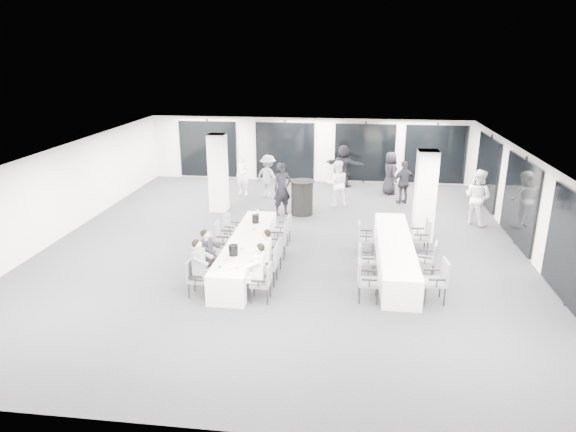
{
  "coord_description": "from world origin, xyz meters",
  "views": [
    {
      "loc": [
        1.95,
        -14.35,
        5.64
      ],
      "look_at": [
        0.17,
        -0.2,
        0.99
      ],
      "focal_mm": 32.0,
      "sensor_mm": 36.0,
      "label": 1
    }
  ],
  "objects_px": {
    "chair_main_right_second": "(270,263)",
    "standing_guest_b": "(337,180)",
    "chair_main_left_near": "(195,276)",
    "chair_main_left_far": "(230,227)",
    "standing_guest_e": "(390,170)",
    "chair_main_right_near": "(264,280)",
    "standing_guest_d": "(404,180)",
    "chair_side_left_near": "(365,278)",
    "ice_bucket_far": "(256,219)",
    "chair_side_right_mid": "(429,257)",
    "banquet_table_side": "(395,254)",
    "chair_side_left_far": "(363,236)",
    "chair_main_right_fourth": "(280,238)",
    "chair_main_left_mid": "(212,249)",
    "standing_guest_h": "(478,193)",
    "chair_main_left_second": "(203,262)",
    "chair_main_left_fourth": "(222,236)",
    "standing_guest_f": "(344,163)",
    "ice_bucket_near": "(233,250)",
    "chair_main_right_far": "(285,227)",
    "chair_side_right_far": "(422,234)",
    "standing_guest_g": "(243,173)",
    "standing_guest_a": "(282,186)",
    "cocktail_table": "(302,197)",
    "chair_main_right_mid": "(274,253)",
    "chair_side_left_mid": "(364,258)",
    "banquet_table_main": "(246,252)"
  },
  "relations": [
    {
      "from": "chair_main_right_second",
      "to": "ice_bucket_far",
      "type": "bearing_deg",
      "value": 20.37
    },
    {
      "from": "chair_main_right_far",
      "to": "chair_side_right_far",
      "type": "xyz_separation_m",
      "value": [
        4.01,
        -0.3,
        0.07
      ]
    },
    {
      "from": "chair_main_right_near",
      "to": "standing_guest_d",
      "type": "relative_size",
      "value": 0.49
    },
    {
      "from": "chair_main_left_fourth",
      "to": "standing_guest_b",
      "type": "bearing_deg",
      "value": 148.51
    },
    {
      "from": "chair_main_right_fourth",
      "to": "standing_guest_e",
      "type": "xyz_separation_m",
      "value": [
        3.48,
        7.21,
        0.41
      ]
    },
    {
      "from": "cocktail_table",
      "to": "standing_guest_h",
      "type": "distance_m",
      "value": 5.94
    },
    {
      "from": "chair_main_left_far",
      "to": "standing_guest_e",
      "type": "height_order",
      "value": "standing_guest_e"
    },
    {
      "from": "chair_main_right_near",
      "to": "standing_guest_b",
      "type": "height_order",
      "value": "standing_guest_b"
    },
    {
      "from": "standing_guest_h",
      "to": "ice_bucket_far",
      "type": "xyz_separation_m",
      "value": [
        -6.97,
        -3.0,
        -0.2
      ]
    },
    {
      "from": "chair_main_right_second",
      "to": "chair_side_left_near",
      "type": "xyz_separation_m",
      "value": [
        2.33,
        -0.61,
        -0.01
      ]
    },
    {
      "from": "chair_main_left_fourth",
      "to": "chair_main_right_near",
      "type": "relative_size",
      "value": 1.07
    },
    {
      "from": "chair_side_right_mid",
      "to": "standing_guest_h",
      "type": "height_order",
      "value": "standing_guest_h"
    },
    {
      "from": "chair_main_right_far",
      "to": "chair_side_left_far",
      "type": "xyz_separation_m",
      "value": [
        2.34,
        -0.48,
        0.02
      ]
    },
    {
      "from": "chair_side_right_far",
      "to": "standing_guest_g",
      "type": "height_order",
      "value": "standing_guest_g"
    },
    {
      "from": "cocktail_table",
      "to": "standing_guest_g",
      "type": "bearing_deg",
      "value": 138.68
    },
    {
      "from": "chair_main_right_second",
      "to": "chair_main_right_far",
      "type": "distance_m",
      "value": 2.81
    },
    {
      "from": "chair_main_right_fourth",
      "to": "chair_main_left_fourth",
      "type": "bearing_deg",
      "value": 85.92
    },
    {
      "from": "chair_main_right_mid",
      "to": "standing_guest_a",
      "type": "bearing_deg",
      "value": 12.77
    },
    {
      "from": "chair_main_right_second",
      "to": "ice_bucket_near",
      "type": "relative_size",
      "value": 3.73
    },
    {
      "from": "chair_main_left_second",
      "to": "ice_bucket_near",
      "type": "xyz_separation_m",
      "value": [
        0.76,
        0.12,
        0.31
      ]
    },
    {
      "from": "chair_main_left_fourth",
      "to": "standing_guest_f",
      "type": "relative_size",
      "value": 0.48
    },
    {
      "from": "standing_guest_g",
      "to": "standing_guest_h",
      "type": "xyz_separation_m",
      "value": [
        8.54,
        -2.63,
        0.16
      ]
    },
    {
      "from": "standing_guest_e",
      "to": "ice_bucket_far",
      "type": "xyz_separation_m",
      "value": [
        -4.31,
        -6.48,
        -0.11
      ]
    },
    {
      "from": "standing_guest_g",
      "to": "ice_bucket_far",
      "type": "relative_size",
      "value": 7.52
    },
    {
      "from": "chair_main_left_fourth",
      "to": "chair_side_left_far",
      "type": "height_order",
      "value": "chair_main_left_fourth"
    },
    {
      "from": "chair_main_right_fourth",
      "to": "standing_guest_h",
      "type": "bearing_deg",
      "value": -63.66
    },
    {
      "from": "standing_guest_h",
      "to": "chair_main_left_second",
      "type": "bearing_deg",
      "value": 79.68
    },
    {
      "from": "chair_main_left_far",
      "to": "ice_bucket_far",
      "type": "relative_size",
      "value": 3.7
    },
    {
      "from": "chair_main_left_near",
      "to": "chair_main_left_far",
      "type": "bearing_deg",
      "value": -177.7
    },
    {
      "from": "chair_side_right_mid",
      "to": "standing_guest_d",
      "type": "relative_size",
      "value": 0.51
    },
    {
      "from": "banquet_table_side",
      "to": "chair_side_right_far",
      "type": "xyz_separation_m",
      "value": [
        0.84,
        1.1,
        0.22
      ]
    },
    {
      "from": "chair_main_right_far",
      "to": "ice_bucket_near",
      "type": "bearing_deg",
      "value": 167.1
    },
    {
      "from": "chair_main_right_near",
      "to": "standing_guest_g",
      "type": "bearing_deg",
      "value": 16.03
    },
    {
      "from": "chair_main_right_fourth",
      "to": "ice_bucket_far",
      "type": "relative_size",
      "value": 4.14
    },
    {
      "from": "chair_main_left_second",
      "to": "standing_guest_g",
      "type": "xyz_separation_m",
      "value": [
        -0.74,
        8.28,
        0.33
      ]
    },
    {
      "from": "chair_side_right_mid",
      "to": "banquet_table_main",
      "type": "bearing_deg",
      "value": 101.84
    },
    {
      "from": "standing_guest_a",
      "to": "standing_guest_h",
      "type": "relative_size",
      "value": 1.0
    },
    {
      "from": "banquet_table_side",
      "to": "chair_side_left_far",
      "type": "distance_m",
      "value": 1.25
    },
    {
      "from": "cocktail_table",
      "to": "standing_guest_f",
      "type": "xyz_separation_m",
      "value": [
        1.36,
        4.11,
        0.41
      ]
    },
    {
      "from": "chair_main_left_second",
      "to": "standing_guest_d",
      "type": "distance_m",
      "value": 9.61
    },
    {
      "from": "chair_side_left_mid",
      "to": "chair_main_right_far",
      "type": "bearing_deg",
      "value": -135.49
    },
    {
      "from": "chair_main_left_mid",
      "to": "chair_main_right_near",
      "type": "distance_m",
      "value": 2.31
    },
    {
      "from": "banquet_table_side",
      "to": "chair_main_left_near",
      "type": "height_order",
      "value": "chair_main_left_near"
    },
    {
      "from": "chair_main_right_second",
      "to": "standing_guest_b",
      "type": "bearing_deg",
      "value": -9.71
    },
    {
      "from": "standing_guest_e",
      "to": "chair_main_right_second",
      "type": "bearing_deg",
      "value": 137.44
    },
    {
      "from": "banquet_table_side",
      "to": "banquet_table_main",
      "type": "bearing_deg",
      "value": -175.33
    },
    {
      "from": "chair_main_left_mid",
      "to": "standing_guest_h",
      "type": "bearing_deg",
      "value": 135.37
    },
    {
      "from": "chair_side_left_near",
      "to": "standing_guest_f",
      "type": "bearing_deg",
      "value": -177.34
    },
    {
      "from": "cocktail_table",
      "to": "ice_bucket_near",
      "type": "distance_m",
      "value": 5.97
    },
    {
      "from": "banquet_table_main",
      "to": "chair_main_right_mid",
      "type": "bearing_deg",
      "value": -23.43
    }
  ]
}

